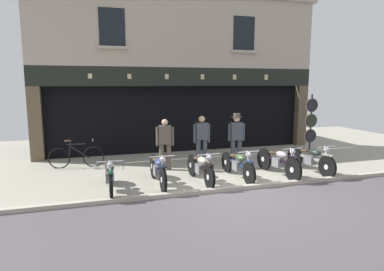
{
  "coord_description": "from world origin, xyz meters",
  "views": [
    {
      "loc": [
        -3.55,
        -7.45,
        2.69
      ],
      "look_at": [
        -0.41,
        2.71,
        1.04
      ],
      "focal_mm": 31.31,
      "sensor_mm": 36.0,
      "label": 1
    }
  ],
  "objects_px": {
    "salesman_left": "(165,142)",
    "shopkeeper_center": "(202,138)",
    "motorcycle_left": "(158,169)",
    "salesman_right": "(236,136)",
    "advert_board_near": "(114,109)",
    "motorcycle_far_left": "(110,175)",
    "leaning_bicycle": "(76,156)",
    "motorcycle_center_left": "(200,167)",
    "motorcycle_center_right": "(278,161)",
    "motorcycle_right": "(311,159)",
    "motorcycle_center": "(238,164)",
    "tyre_sign_pole": "(311,121)"
  },
  "relations": [
    {
      "from": "advert_board_near",
      "to": "motorcycle_center_right",
      "type": "bearing_deg",
      "value": -45.42
    },
    {
      "from": "motorcycle_left",
      "to": "motorcycle_right",
      "type": "distance_m",
      "value": 4.72
    },
    {
      "from": "motorcycle_center_left",
      "to": "motorcycle_center_right",
      "type": "height_order",
      "value": "motorcycle_center_right"
    },
    {
      "from": "salesman_right",
      "to": "leaning_bicycle",
      "type": "relative_size",
      "value": 0.99
    },
    {
      "from": "motorcycle_left",
      "to": "salesman_right",
      "type": "height_order",
      "value": "salesman_right"
    },
    {
      "from": "salesman_left",
      "to": "shopkeeper_center",
      "type": "distance_m",
      "value": 1.24
    },
    {
      "from": "motorcycle_center",
      "to": "salesman_right",
      "type": "relative_size",
      "value": 1.16
    },
    {
      "from": "motorcycle_center",
      "to": "salesman_left",
      "type": "xyz_separation_m",
      "value": [
        -1.77,
        1.57,
        0.47
      ]
    },
    {
      "from": "advert_board_near",
      "to": "shopkeeper_center",
      "type": "bearing_deg",
      "value": -46.51
    },
    {
      "from": "motorcycle_center_left",
      "to": "motorcycle_center_right",
      "type": "distance_m",
      "value": 2.41
    },
    {
      "from": "shopkeeper_center",
      "to": "advert_board_near",
      "type": "bearing_deg",
      "value": -43.62
    },
    {
      "from": "shopkeeper_center",
      "to": "motorcycle_center_left",
      "type": "bearing_deg",
      "value": 73.15
    },
    {
      "from": "motorcycle_center_left",
      "to": "motorcycle_center",
      "type": "height_order",
      "value": "motorcycle_center_left"
    },
    {
      "from": "shopkeeper_center",
      "to": "tyre_sign_pole",
      "type": "distance_m",
      "value": 4.69
    },
    {
      "from": "shopkeeper_center",
      "to": "tyre_sign_pole",
      "type": "relative_size",
      "value": 0.73
    },
    {
      "from": "tyre_sign_pole",
      "to": "motorcycle_center",
      "type": "bearing_deg",
      "value": -150.84
    },
    {
      "from": "motorcycle_center_left",
      "to": "motorcycle_center_right",
      "type": "bearing_deg",
      "value": 177.41
    },
    {
      "from": "shopkeeper_center",
      "to": "motorcycle_right",
      "type": "bearing_deg",
      "value": 152.71
    },
    {
      "from": "motorcycle_far_left",
      "to": "salesman_left",
      "type": "xyz_separation_m",
      "value": [
        1.81,
        1.69,
        0.46
      ]
    },
    {
      "from": "motorcycle_center_left",
      "to": "motorcycle_center_right",
      "type": "relative_size",
      "value": 0.95
    },
    {
      "from": "motorcycle_right",
      "to": "salesman_right",
      "type": "relative_size",
      "value": 1.21
    },
    {
      "from": "tyre_sign_pole",
      "to": "shopkeeper_center",
      "type": "bearing_deg",
      "value": -172.11
    },
    {
      "from": "motorcycle_center_right",
      "to": "leaning_bicycle",
      "type": "height_order",
      "value": "motorcycle_center_right"
    },
    {
      "from": "motorcycle_center_left",
      "to": "advert_board_near",
      "type": "distance_m",
      "value": 4.98
    },
    {
      "from": "motorcycle_center_left",
      "to": "motorcycle_center",
      "type": "distance_m",
      "value": 1.15
    },
    {
      "from": "motorcycle_right",
      "to": "salesman_right",
      "type": "distance_m",
      "value": 2.42
    },
    {
      "from": "shopkeeper_center",
      "to": "motorcycle_center",
      "type": "bearing_deg",
      "value": 110.85
    },
    {
      "from": "leaning_bicycle",
      "to": "salesman_right",
      "type": "bearing_deg",
      "value": 80.55
    },
    {
      "from": "motorcycle_center_right",
      "to": "advert_board_near",
      "type": "xyz_separation_m",
      "value": [
        -4.34,
        4.41,
        1.31
      ]
    },
    {
      "from": "motorcycle_right",
      "to": "salesman_right",
      "type": "height_order",
      "value": "salesman_right"
    },
    {
      "from": "shopkeeper_center",
      "to": "advert_board_near",
      "type": "height_order",
      "value": "advert_board_near"
    },
    {
      "from": "shopkeeper_center",
      "to": "salesman_right",
      "type": "height_order",
      "value": "salesman_right"
    },
    {
      "from": "motorcycle_far_left",
      "to": "motorcycle_left",
      "type": "xyz_separation_m",
      "value": [
        1.27,
        0.16,
        0.01
      ]
    },
    {
      "from": "salesman_right",
      "to": "advert_board_near",
      "type": "xyz_separation_m",
      "value": [
        -3.71,
        2.83,
        0.78
      ]
    },
    {
      "from": "motorcycle_center_right",
      "to": "salesman_right",
      "type": "distance_m",
      "value": 1.78
    },
    {
      "from": "motorcycle_far_left",
      "to": "motorcycle_left",
      "type": "distance_m",
      "value": 1.28
    },
    {
      "from": "motorcycle_center_left",
      "to": "motorcycle_center",
      "type": "xyz_separation_m",
      "value": [
        1.15,
        0.06,
        -0.01
      ]
    },
    {
      "from": "salesman_left",
      "to": "shopkeeper_center",
      "type": "height_order",
      "value": "shopkeeper_center"
    },
    {
      "from": "motorcycle_center_left",
      "to": "salesman_right",
      "type": "relative_size",
      "value": 1.15
    },
    {
      "from": "motorcycle_far_left",
      "to": "tyre_sign_pole",
      "type": "height_order",
      "value": "tyre_sign_pole"
    },
    {
      "from": "motorcycle_far_left",
      "to": "motorcycle_center",
      "type": "relative_size",
      "value": 0.97
    },
    {
      "from": "motorcycle_left",
      "to": "salesman_left",
      "type": "bearing_deg",
      "value": -108.71
    },
    {
      "from": "motorcycle_left",
      "to": "advert_board_near",
      "type": "bearing_deg",
      "value": -79.1
    },
    {
      "from": "salesman_right",
      "to": "tyre_sign_pole",
      "type": "xyz_separation_m",
      "value": [
        3.47,
        0.79,
        0.3
      ]
    },
    {
      "from": "advert_board_near",
      "to": "motorcycle_center_left",
      "type": "bearing_deg",
      "value": -66.21
    },
    {
      "from": "motorcycle_left",
      "to": "motorcycle_center",
      "type": "height_order",
      "value": "motorcycle_left"
    },
    {
      "from": "motorcycle_left",
      "to": "salesman_left",
      "type": "height_order",
      "value": "salesman_left"
    },
    {
      "from": "shopkeeper_center",
      "to": "salesman_right",
      "type": "xyz_separation_m",
      "value": [
        1.17,
        -0.14,
        0.05
      ]
    },
    {
      "from": "tyre_sign_pole",
      "to": "salesman_left",
      "type": "bearing_deg",
      "value": -173.04
    },
    {
      "from": "motorcycle_center_left",
      "to": "salesman_left",
      "type": "bearing_deg",
      "value": -71.24
    }
  ]
}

